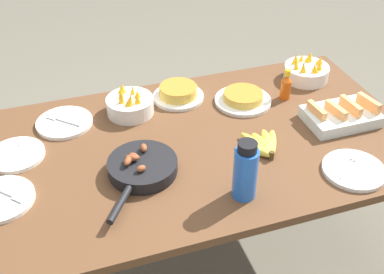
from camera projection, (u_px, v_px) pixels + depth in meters
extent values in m
plane|color=#666051|center=(192.00, 259.00, 2.32)|extent=(14.00, 14.00, 0.00)
cube|color=brown|center=(192.00, 147.00, 1.90)|extent=(1.77, 0.98, 0.03)
cylinder|color=brown|center=(310.00, 123.00, 2.65)|extent=(0.07, 0.07, 0.67)
ellipsoid|color=gold|center=(272.00, 143.00, 1.86)|extent=(0.11, 0.17, 0.03)
ellipsoid|color=gold|center=(267.00, 143.00, 1.86)|extent=(0.08, 0.17, 0.04)
ellipsoid|color=gold|center=(262.00, 145.00, 1.85)|extent=(0.05, 0.16, 0.04)
ellipsoid|color=gold|center=(257.00, 145.00, 1.86)|extent=(0.09, 0.18, 0.04)
ellipsoid|color=gold|center=(255.00, 149.00, 1.83)|extent=(0.12, 0.14, 0.04)
cylinder|color=#4C3819|center=(271.00, 156.00, 1.80)|extent=(0.02, 0.02, 0.04)
cube|color=silver|center=(341.00, 116.00, 2.00)|extent=(0.29, 0.20, 0.05)
cube|color=#F29E56|center=(316.00, 111.00, 1.96)|extent=(0.03, 0.11, 0.04)
cube|color=#F29E56|center=(336.00, 111.00, 1.96)|extent=(0.04, 0.12, 0.04)
cube|color=#F29E56|center=(351.00, 107.00, 1.97)|extent=(0.03, 0.12, 0.05)
cube|color=#F29E56|center=(368.00, 104.00, 1.99)|extent=(0.04, 0.12, 0.05)
cylinder|color=black|center=(143.00, 171.00, 1.75)|extent=(0.25, 0.25, 0.01)
cylinder|color=black|center=(143.00, 166.00, 1.74)|extent=(0.25, 0.25, 0.04)
cylinder|color=black|center=(120.00, 204.00, 1.57)|extent=(0.11, 0.15, 0.02)
ellipsoid|color=brown|center=(134.00, 156.00, 1.72)|extent=(0.05, 0.05, 0.03)
ellipsoid|color=brown|center=(144.00, 148.00, 1.76)|extent=(0.04, 0.04, 0.03)
ellipsoid|color=brown|center=(131.00, 158.00, 1.71)|extent=(0.06, 0.05, 0.03)
ellipsoid|color=brown|center=(141.00, 169.00, 1.67)|extent=(0.04, 0.04, 0.03)
ellipsoid|color=brown|center=(128.00, 161.00, 1.70)|extent=(0.05, 0.06, 0.03)
cylinder|color=silver|center=(178.00, 97.00, 2.15)|extent=(0.23, 0.23, 0.02)
cylinder|color=gold|center=(178.00, 91.00, 2.14)|extent=(0.17, 0.17, 0.04)
cylinder|color=#AB7427|center=(178.00, 87.00, 2.12)|extent=(0.17, 0.17, 0.00)
cylinder|color=silver|center=(243.00, 101.00, 2.13)|extent=(0.25, 0.25, 0.02)
cylinder|color=gold|center=(243.00, 96.00, 2.11)|extent=(0.18, 0.18, 0.03)
cylinder|color=#AB7427|center=(243.00, 93.00, 2.10)|extent=(0.17, 0.17, 0.00)
cylinder|color=silver|center=(354.00, 170.00, 1.75)|extent=(0.23, 0.23, 0.02)
cylinder|color=silver|center=(347.00, 169.00, 1.74)|extent=(0.10, 0.08, 0.01)
cube|color=silver|center=(355.00, 157.00, 1.80)|extent=(0.05, 0.05, 0.00)
cylinder|color=silver|center=(64.00, 123.00, 1.99)|extent=(0.23, 0.23, 0.02)
cylinder|color=silver|center=(68.00, 122.00, 1.97)|extent=(0.09, 0.09, 0.01)
cube|color=silver|center=(52.00, 117.00, 2.00)|extent=(0.05, 0.05, 0.00)
cylinder|color=silver|center=(0.00, 199.00, 1.63)|extent=(0.23, 0.23, 0.02)
cube|color=silver|center=(18.00, 199.00, 1.62)|extent=(0.05, 0.05, 0.00)
cylinder|color=silver|center=(16.00, 155.00, 1.82)|extent=(0.21, 0.21, 0.02)
cylinder|color=silver|center=(6.00, 155.00, 1.80)|extent=(0.09, 0.11, 0.01)
cube|color=silver|center=(21.00, 141.00, 1.87)|extent=(0.05, 0.05, 0.00)
cylinder|color=silver|center=(306.00, 72.00, 2.28)|extent=(0.21, 0.21, 0.07)
cone|color=#F4A819|center=(320.00, 61.00, 2.26)|extent=(0.04, 0.04, 0.05)
cone|color=#F4A819|center=(310.00, 57.00, 2.28)|extent=(0.06, 0.06, 0.06)
cone|color=#F4A819|center=(302.00, 58.00, 2.29)|extent=(0.03, 0.03, 0.04)
cone|color=#F4A819|center=(296.00, 59.00, 2.27)|extent=(0.05, 0.05, 0.06)
cone|color=#F4A819|center=(296.00, 64.00, 2.23)|extent=(0.03, 0.04, 0.06)
cone|color=#F4A819|center=(303.00, 68.00, 2.20)|extent=(0.05, 0.05, 0.06)
cone|color=#F4A819|center=(315.00, 69.00, 2.20)|extent=(0.05, 0.04, 0.05)
cone|color=#F4A819|center=(319.00, 66.00, 2.22)|extent=(0.05, 0.05, 0.05)
cylinder|color=silver|center=(130.00, 106.00, 2.04)|extent=(0.20, 0.20, 0.07)
cone|color=#F4A819|center=(138.00, 95.00, 2.02)|extent=(0.04, 0.04, 0.05)
cone|color=#F4A819|center=(133.00, 90.00, 2.04)|extent=(0.04, 0.03, 0.05)
cone|color=#F4A819|center=(122.00, 89.00, 2.05)|extent=(0.05, 0.05, 0.05)
cone|color=#F4A819|center=(121.00, 94.00, 2.02)|extent=(0.04, 0.04, 0.05)
cone|color=#F4A819|center=(122.00, 98.00, 1.98)|extent=(0.04, 0.05, 0.06)
cone|color=#F4A819|center=(130.00, 101.00, 1.97)|extent=(0.05, 0.04, 0.06)
cone|color=#F4A819|center=(137.00, 99.00, 1.98)|extent=(0.04, 0.04, 0.05)
cylinder|color=blue|center=(245.00, 174.00, 1.60)|extent=(0.08, 0.08, 0.19)
cylinder|color=black|center=(247.00, 147.00, 1.54)|extent=(0.06, 0.06, 0.03)
cylinder|color=#C64C0F|center=(286.00, 89.00, 2.13)|extent=(0.05, 0.05, 0.09)
cone|color=#C64C0F|center=(287.00, 78.00, 2.10)|extent=(0.05, 0.05, 0.03)
cylinder|color=gold|center=(288.00, 73.00, 2.08)|extent=(0.03, 0.03, 0.03)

